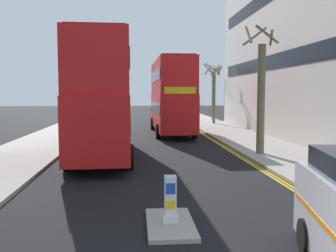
% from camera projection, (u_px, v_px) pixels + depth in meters
% --- Properties ---
extents(sidewalk_right, '(4.00, 80.00, 0.14)m').
position_uv_depth(sidewalk_right, '(269.00, 149.00, 21.13)').
color(sidewalk_right, '#9E9991').
rests_on(sidewalk_right, ground).
extents(sidewalk_left, '(4.00, 80.00, 0.14)m').
position_uv_depth(sidewalk_left, '(26.00, 152.00, 20.05)').
color(sidewalk_left, '#9E9991').
rests_on(sidewalk_left, ground).
extents(kerb_line_outer, '(0.10, 56.00, 0.01)m').
position_uv_depth(kerb_line_outer, '(242.00, 156.00, 18.97)').
color(kerb_line_outer, yellow).
rests_on(kerb_line_outer, ground).
extents(kerb_line_inner, '(0.10, 56.00, 0.01)m').
position_uv_depth(kerb_line_inner, '(238.00, 157.00, 18.96)').
color(kerb_line_inner, yellow).
rests_on(kerb_line_inner, ground).
extents(traffic_island, '(1.10, 2.20, 0.10)m').
position_uv_depth(traffic_island, '(170.00, 224.00, 9.06)').
color(traffic_island, '#9E9991').
rests_on(traffic_island, ground).
extents(keep_left_bollard, '(0.36, 0.28, 1.11)m').
position_uv_depth(keep_left_bollard, '(170.00, 201.00, 9.01)').
color(keep_left_bollard, silver).
rests_on(keep_left_bollard, traffic_island).
extents(double_decker_bus_away, '(3.07, 10.88, 5.64)m').
position_uv_depth(double_decker_bus_away, '(102.00, 95.00, 18.74)').
color(double_decker_bus_away, red).
rests_on(double_decker_bus_away, ground).
extents(double_decker_bus_oncoming, '(2.91, 10.84, 5.64)m').
position_uv_depth(double_decker_bus_oncoming, '(171.00, 94.00, 29.50)').
color(double_decker_bus_oncoming, red).
rests_on(double_decker_bus_oncoming, ground).
extents(street_tree_near, '(1.49, 1.54, 6.34)m').
position_uv_depth(street_tree_near, '(261.00, 93.00, 18.94)').
color(street_tree_near, '#6B6047').
rests_on(street_tree_near, sidewalk_right).
extents(street_tree_mid, '(1.86, 1.88, 6.33)m').
position_uv_depth(street_tree_mid, '(214.00, 94.00, 43.32)').
color(street_tree_mid, '#6B6047').
rests_on(street_tree_mid, sidewalk_right).
extents(street_tree_far, '(1.83, 2.05, 5.85)m').
position_uv_depth(street_tree_far, '(214.00, 93.00, 37.98)').
color(street_tree_far, '#6B6047').
rests_on(street_tree_far, sidewalk_right).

